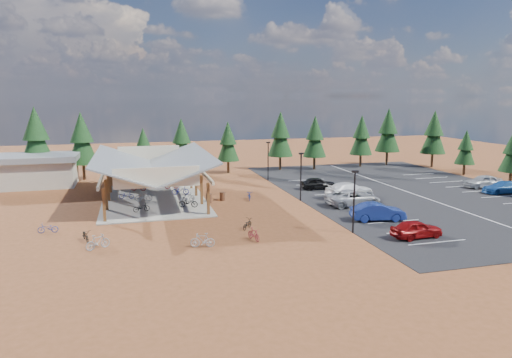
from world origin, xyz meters
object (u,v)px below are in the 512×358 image
Objects in this scene: car_4 at (318,183)px; lamp_post_0 at (354,197)px; bike_2 at (126,195)px; bike_12 at (247,224)px; bike_8 at (86,235)px; trash_bin_1 at (222,196)px; bike_9 at (98,242)px; trash_bin_0 at (209,198)px; bike_0 at (141,207)px; bike_11 at (254,234)px; car_8 at (483,181)px; car_3 at (349,190)px; car_2 at (353,198)px; bike_4 at (188,202)px; bike_5 at (188,197)px; bike_6 at (180,190)px; car_0 at (416,229)px; bike_pavilion at (152,164)px; bike_3 at (138,186)px; lamp_post_1 at (301,173)px; bike_14 at (250,195)px; outbuilding at (32,170)px; car_7 at (503,187)px; bike_13 at (203,240)px; bike_10 at (48,228)px; bike_7 at (172,185)px; lamp_post_2 at (268,158)px; bike_1 at (144,196)px; car_1 at (378,212)px.

lamp_post_0 is at bearing 170.28° from car_4.
bike_2 reaches higher than bike_12.
trash_bin_1 is at bearing 24.44° from bike_8.
trash_bin_0 is at bearing -68.04° from bike_9.
lamp_post_0 is 3.23× the size of bike_0.
car_8 is (31.94, 12.43, 0.33)m from bike_11.
bike_12 is 0.29× the size of car_3.
car_2 is (12.31, 5.15, 0.39)m from bike_12.
bike_0 is 0.85× the size of bike_4.
bike_5 is 0.90× the size of bike_9.
bike_2 is 0.94× the size of bike_5.
bike_6 is (-4.07, 3.67, 0.14)m from trash_bin_1.
bike_6 is 15.16m from bike_12.
trash_bin_1 is 4.65m from bike_4.
bike_12 is (12.71, 0.02, -0.05)m from bike_8.
car_0 reaches higher than bike_8.
bike_pavilion is 11.03× the size of bike_3.
bike_4 is 12.23m from bike_8.
lamp_post_1 reaches higher than bike_14.
bike_6 reaches higher than trash_bin_1.
outbuilding is at bearing 65.51° from bike_4.
car_7 is at bearing -62.12° from car_0.
bike_9 is at bearing 176.58° from lamp_post_0.
car_0 reaches higher than trash_bin_0.
bike_13 is 0.99× the size of bike_14.
bike_0 is at bearing 79.09° from car_2.
bike_4 is 17.59m from car_3.
bike_5 is at bearing -60.90° from bike_9.
lamp_post_1 reaches higher than bike_3.
bike_12 is (3.89, -8.45, -0.16)m from bike_4.
bike_3 is 1.12× the size of bike_10.
lamp_post_2 is at bearing -85.60° from bike_7.
bike_12 is at bearing 111.84° from car_3.
trash_bin_1 is at bearing -90.17° from car_8.
bike_5 is 14.43m from bike_13.
lamp_post_1 is at bearing -92.65° from car_7.
lamp_post_2 is 2.79× the size of bike_9.
bike_4 is (3.11, -5.22, -3.23)m from bike_pavilion.
bike_12 is at bearing -75.44° from car_7.
outbuilding is at bearing 141.84° from bike_pavilion.
bike_10 is (-7.82, -9.16, -0.22)m from bike_1.
bike_8 is 12.83m from bike_11.
bike_pavilion is at bearing -26.20° from bike_12.
bike_8 reaches higher than bike_0.
car_0 reaches higher than bike_12.
lamp_post_0 is at bearing -57.07° from bike_14.
car_2 is at bearing 5.26° from car_1.
bike_14 is 18.81m from car_0.
bike_0 is at bearing -85.16° from car_8.
lamp_post_2 is 18.27m from bike_1.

